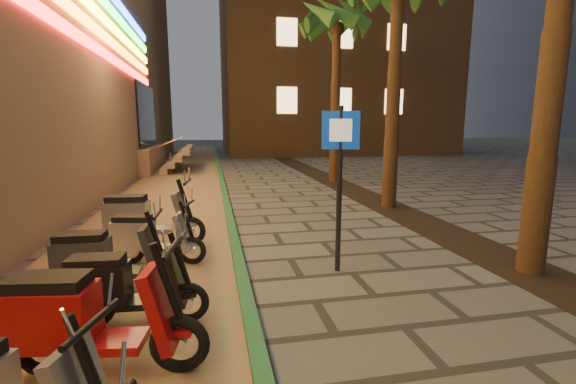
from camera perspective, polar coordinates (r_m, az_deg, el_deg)
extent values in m
plane|color=#474442|center=(3.94, 11.26, -26.03)|extent=(120.00, 120.00, 0.00)
cube|color=#8C7251|center=(13.19, -16.79, -0.56)|extent=(3.40, 60.00, 0.01)
cube|color=#246136|center=(13.13, -9.40, -0.12)|extent=(0.18, 60.00, 0.10)
cube|color=black|center=(9.59, 19.85, -4.53)|extent=(1.20, 40.00, 0.02)
cube|color=black|center=(21.17, -20.21, 10.64)|extent=(0.08, 5.00, 3.00)
cube|color=gray|center=(21.63, -25.24, 4.44)|extent=(5.00, 6.00, 1.20)
cube|color=#FF1414|center=(9.72, -32.38, 21.51)|extent=(0.06, 26.00, 0.28)
cube|color=gray|center=(21.15, -17.24, 3.61)|extent=(0.35, 5.00, 0.30)
cube|color=gray|center=(21.09, -16.33, 4.45)|extent=(0.35, 5.00, 0.30)
cube|color=gray|center=(21.04, -15.42, 5.30)|extent=(0.35, 5.00, 0.30)
cube|color=gray|center=(21.00, -14.50, 6.16)|extent=(0.35, 5.00, 0.30)
cylinder|color=silver|center=(19.14, -19.20, 6.19)|extent=(2.09, 0.06, 0.81)
cylinder|color=silver|center=(23.10, -17.87, 6.80)|extent=(2.09, 0.06, 0.81)
cube|color=brown|center=(37.81, 5.50, 25.49)|extent=(18.00, 16.00, 25.00)
cube|color=#FFCA8C|center=(27.46, -0.14, 13.43)|extent=(1.40, 0.06, 1.80)
cube|color=#FFCA8C|center=(28.51, 7.99, 13.21)|extent=(1.40, 0.06, 1.80)
cube|color=#FFCA8C|center=(30.05, 15.40, 12.78)|extent=(1.40, 0.06, 1.80)
cube|color=#FFCA8C|center=(28.10, -0.14, 22.62)|extent=(1.40, 0.06, 1.80)
cube|color=#FFCA8C|center=(29.12, 8.22, 22.08)|extent=(1.40, 0.06, 1.80)
cube|color=#FFCA8C|center=(30.63, 15.81, 21.20)|extent=(1.40, 0.06, 1.80)
cylinder|color=#472D19|center=(6.95, 34.25, 11.73)|extent=(0.40, 0.40, 5.45)
cylinder|color=#472D19|center=(11.08, 15.30, 12.39)|extent=(0.40, 0.40, 5.70)
cylinder|color=#472D19|center=(15.72, 7.03, 12.27)|extent=(0.40, 0.40, 5.95)
sphere|color=#472D19|center=(16.13, 7.27, 22.89)|extent=(0.56, 0.56, 0.56)
cone|color=#274D18|center=(16.52, 10.50, 24.11)|extent=(0.60, 1.93, 1.52)
cone|color=#274D18|center=(16.97, 9.02, 23.76)|extent=(1.70, 1.86, 1.52)
cone|color=#274D18|center=(17.09, 6.83, 23.72)|extent=(2.00, 0.93, 1.52)
cone|color=#274D18|center=(16.82, 4.83, 23.97)|extent=(1.97, 1.48, 1.52)
cone|color=#274D18|center=(16.29, 3.88, 24.46)|extent=(1.22, 2.02, 1.52)
cone|color=#274D18|center=(15.72, 4.51, 24.99)|extent=(1.22, 2.02, 1.52)
cone|color=#274D18|center=(15.40, 6.58, 25.28)|extent=(1.97, 1.48, 1.52)
cone|color=#274D18|center=(15.49, 9.03, 25.14)|extent=(2.00, 0.93, 1.52)
cone|color=#274D18|center=(15.94, 10.57, 24.65)|extent=(1.70, 1.86, 1.52)
cylinder|color=black|center=(5.99, 7.59, 0.14)|extent=(0.08, 0.08, 2.59)
cube|color=#0B3799|center=(5.89, 7.81, 9.06)|extent=(0.56, 0.18, 0.57)
cube|color=white|center=(5.87, 7.82, 9.06)|extent=(0.32, 0.11, 0.33)
cylinder|color=black|center=(2.90, -27.34, -22.36)|extent=(0.28, 0.14, 0.74)
cylinder|color=black|center=(2.73, -26.96, -16.84)|extent=(0.20, 0.57, 0.04)
torus|color=black|center=(4.41, -32.35, -18.96)|extent=(0.58, 0.19, 0.57)
cylinder|color=silver|center=(4.41, -32.35, -18.96)|extent=(0.17, 0.13, 0.15)
torus|color=black|center=(3.99, -15.75, -20.87)|extent=(0.58, 0.19, 0.57)
cylinder|color=silver|center=(3.99, -15.75, -20.87)|extent=(0.17, 0.13, 0.15)
cube|color=maroon|center=(4.14, -24.71, -19.52)|extent=(0.65, 0.45, 0.09)
cube|color=maroon|center=(4.23, -31.69, -15.35)|extent=(0.81, 0.52, 0.54)
cube|color=black|center=(4.11, -32.09, -11.34)|extent=(0.72, 0.44, 0.13)
cube|color=maroon|center=(3.85, -18.32, -15.93)|extent=(0.35, 0.47, 0.77)
cylinder|color=black|center=(3.74, -17.35, -12.99)|extent=(0.31, 0.12, 0.81)
cylinder|color=black|center=(3.61, -16.79, -7.92)|extent=(0.14, 0.63, 0.05)
cube|color=maroon|center=(3.92, -15.85, -19.22)|extent=(0.26, 0.18, 0.07)
torus|color=black|center=(5.09, -26.91, -15.02)|extent=(0.50, 0.13, 0.49)
cylinder|color=silver|center=(5.09, -26.91, -15.02)|extent=(0.14, 0.10, 0.13)
torus|color=black|center=(4.84, -14.58, -15.56)|extent=(0.50, 0.13, 0.49)
cylinder|color=silver|center=(4.84, -14.58, -15.56)|extent=(0.14, 0.10, 0.13)
cube|color=black|center=(4.92, -21.05, -14.96)|extent=(0.54, 0.36, 0.08)
cube|color=black|center=(4.96, -26.32, -12.18)|extent=(0.69, 0.41, 0.47)
cube|color=black|center=(4.87, -26.57, -9.18)|extent=(0.61, 0.35, 0.11)
cube|color=black|center=(4.73, -16.37, -11.99)|extent=(0.28, 0.40, 0.67)
cylinder|color=black|center=(4.65, -15.67, -9.84)|extent=(0.26, 0.09, 0.70)
cylinder|color=black|center=(4.55, -15.26, -6.25)|extent=(0.08, 0.55, 0.04)
cube|color=black|center=(4.79, -14.64, -14.33)|extent=(0.22, 0.15, 0.06)
torus|color=black|center=(6.04, -28.66, -11.14)|extent=(0.52, 0.11, 0.51)
cylinder|color=silver|center=(6.04, -28.66, -11.14)|extent=(0.14, 0.10, 0.14)
torus|color=black|center=(5.77, -18.06, -11.35)|extent=(0.52, 0.11, 0.51)
cylinder|color=silver|center=(5.77, -18.06, -11.35)|extent=(0.14, 0.10, 0.14)
cube|color=#2A2D30|center=(5.87, -23.61, -10.93)|extent=(0.55, 0.35, 0.08)
cube|color=#2A2D30|center=(5.92, -28.17, -8.57)|extent=(0.70, 0.40, 0.49)
cube|color=black|center=(5.84, -28.39, -5.90)|extent=(0.62, 0.33, 0.12)
cube|color=#2A2D30|center=(5.68, -19.63, -8.19)|extent=(0.28, 0.40, 0.69)
cylinder|color=black|center=(5.61, -19.05, -6.27)|extent=(0.27, 0.08, 0.73)
cylinder|color=black|center=(5.53, -18.73, -3.12)|extent=(0.06, 0.57, 0.04)
cube|color=#2A2D30|center=(5.73, -18.12, -10.25)|extent=(0.22, 0.14, 0.06)
torus|color=black|center=(7.01, -22.31, -7.94)|extent=(0.49, 0.20, 0.48)
cylinder|color=silver|center=(7.01, -22.31, -7.94)|extent=(0.15, 0.12, 0.13)
torus|color=black|center=(6.67, -14.05, -8.39)|extent=(0.49, 0.20, 0.48)
cylinder|color=silver|center=(6.67, -14.05, -8.39)|extent=(0.15, 0.12, 0.13)
cube|color=silver|center=(6.82, -18.38, -7.88)|extent=(0.56, 0.42, 0.07)
cube|color=silver|center=(6.91, -21.89, -5.86)|extent=(0.71, 0.48, 0.46)
cube|color=black|center=(6.85, -22.03, -3.70)|extent=(0.62, 0.41, 0.11)
cube|color=silver|center=(6.62, -15.25, -5.76)|extent=(0.32, 0.41, 0.65)
cylinder|color=black|center=(6.55, -14.78, -4.22)|extent=(0.26, 0.12, 0.68)
cylinder|color=black|center=(6.48, -14.50, -1.69)|extent=(0.16, 0.53, 0.04)
cube|color=silver|center=(6.64, -14.09, -7.48)|extent=(0.23, 0.17, 0.06)
torus|color=black|center=(7.97, -23.14, -5.53)|extent=(0.59, 0.17, 0.58)
cylinder|color=silver|center=(7.97, -23.14, -5.53)|extent=(0.17, 0.13, 0.16)
torus|color=black|center=(7.67, -14.23, -5.61)|extent=(0.59, 0.17, 0.58)
cylinder|color=silver|center=(7.67, -14.23, -5.61)|extent=(0.17, 0.13, 0.16)
cube|color=#929299|center=(7.79, -18.87, -5.27)|extent=(0.65, 0.44, 0.09)
cube|color=#929299|center=(7.87, -22.69, -3.27)|extent=(0.82, 0.51, 0.56)
cube|color=black|center=(7.81, -22.84, -0.96)|extent=(0.73, 0.43, 0.13)
cube|color=#929299|center=(7.61, -15.51, -2.86)|extent=(0.34, 0.48, 0.78)
cylinder|color=black|center=(7.55, -15.00, -1.21)|extent=(0.31, 0.11, 0.82)
cylinder|color=black|center=(7.48, -14.70, 1.48)|extent=(0.12, 0.65, 0.05)
cube|color=#929299|center=(7.64, -14.27, -4.64)|extent=(0.26, 0.18, 0.07)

